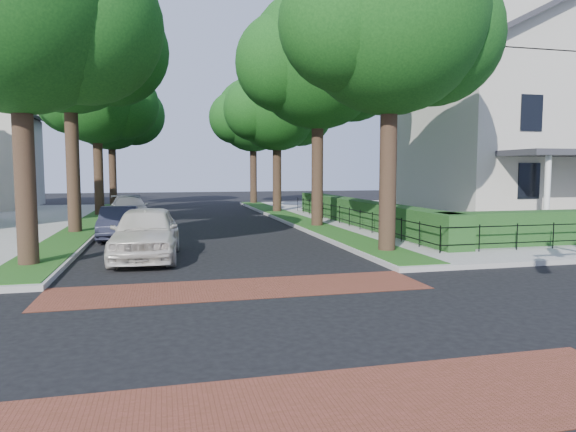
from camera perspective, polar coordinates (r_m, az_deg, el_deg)
name	(u,v)px	position (r m, az deg, el deg)	size (l,w,h in m)	color
ground	(267,329)	(9.35, -2.38, -12.41)	(120.00, 120.00, 0.00)	black
sidewalk_ne	(512,214)	(35.05, 23.67, 0.17)	(30.00, 30.00, 0.15)	gray
crosswalk_far	(240,288)	(12.39, -5.32, -8.02)	(9.00, 2.20, 0.01)	brown
crosswalk_near	(320,410)	(6.45, 3.59, -20.68)	(9.00, 2.20, 0.01)	brown
grass_strip_ne	(294,218)	(28.87, 0.69, -0.20)	(1.60, 29.80, 0.02)	#254313
grass_strip_nw	(91,222)	(28.21, -21.08, -0.66)	(1.60, 29.80, 0.02)	#254313
tree_right_near	(390,23)	(18.24, 11.31, 20.29)	(7.75, 6.67, 10.66)	black
tree_right_mid	(319,62)	(25.62, 3.42, 16.72)	(8.25, 7.09, 11.22)	black
tree_right_far	(278,107)	(34.02, -1.16, 11.98)	(7.25, 6.23, 9.74)	black
tree_right_back	(254,116)	(42.84, -3.82, 11.03)	(7.50, 6.45, 10.20)	black
tree_left_near	(24,9)	(16.98, -27.31, 19.74)	(7.50, 6.45, 10.20)	black
tree_left_mid	(72,40)	(24.89, -22.88, 17.53)	(8.00, 6.88, 11.48)	black
tree_left_far	(98,98)	(33.44, -20.34, 12.16)	(7.00, 6.02, 9.86)	black
tree_left_back	(113,111)	(42.39, -18.91, 11.03)	(7.75, 6.66, 10.44)	black
hedge_main_road	(360,212)	(25.63, 7.96, 0.41)	(1.00, 18.00, 1.20)	#163F19
fence_main_road	(344,216)	(25.36, 6.28, 0.04)	(0.06, 18.00, 0.90)	black
house_victorian	(522,112)	(31.45, 24.58, 10.47)	(13.00, 13.05, 12.48)	beige
parked_car_front	(146,232)	(16.93, -15.50, -1.77)	(1.99, 4.96, 1.69)	silver
parked_car_middle	(119,223)	(22.21, -18.30, -0.73)	(1.41, 4.03, 1.33)	#212332
parked_car_rear	(129,209)	(29.83, -17.23, 0.78)	(1.96, 4.82, 1.40)	gray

